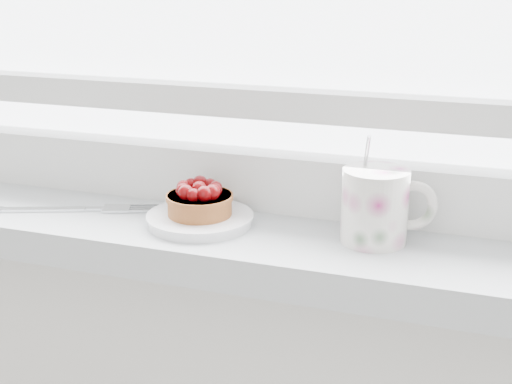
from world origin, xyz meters
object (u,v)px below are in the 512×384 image
at_px(floral_mug, 377,204).
at_px(fork, 71,209).
at_px(saucer, 200,219).
at_px(raspberry_tart, 200,200).

relative_size(floral_mug, fork, 0.57).
relative_size(saucer, raspberry_tart, 1.60).
bearing_deg(saucer, raspberry_tart, -60.21).
bearing_deg(floral_mug, fork, -176.56).
distance_m(raspberry_tart, fork, 0.17).
bearing_deg(saucer, floral_mug, 3.91).
xyz_separation_m(saucer, raspberry_tart, (0.00, -0.00, 0.02)).
bearing_deg(floral_mug, saucer, -176.09).
distance_m(saucer, raspberry_tart, 0.02).
height_order(saucer, fork, saucer).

